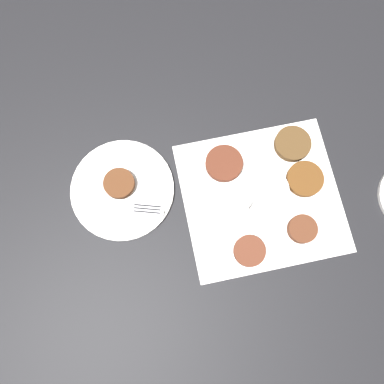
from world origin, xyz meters
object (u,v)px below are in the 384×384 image
object	(u,v)px
fritter_on_plate	(119,183)
fork	(130,208)
serving_plate	(122,189)
sauce_bowl	(262,193)

from	to	relation	value
fritter_on_plate	fork	world-z (taller)	fritter_on_plate
serving_plate	fritter_on_plate	xyz separation A→B (m)	(0.00, -0.01, 0.02)
serving_plate	fork	xyz separation A→B (m)	(-0.02, 0.05, 0.01)
sauce_bowl	fritter_on_plate	xyz separation A→B (m)	(0.31, -0.07, -0.00)
serving_plate	fork	bearing A→B (deg)	107.79
fork	serving_plate	bearing A→B (deg)	-72.21
sauce_bowl	fritter_on_plate	size ratio (longest dim) A/B	1.69
serving_plate	fritter_on_plate	size ratio (longest dim) A/B	3.38
sauce_bowl	fork	bearing A→B (deg)	-1.58
serving_plate	fritter_on_plate	bearing A→B (deg)	-72.76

